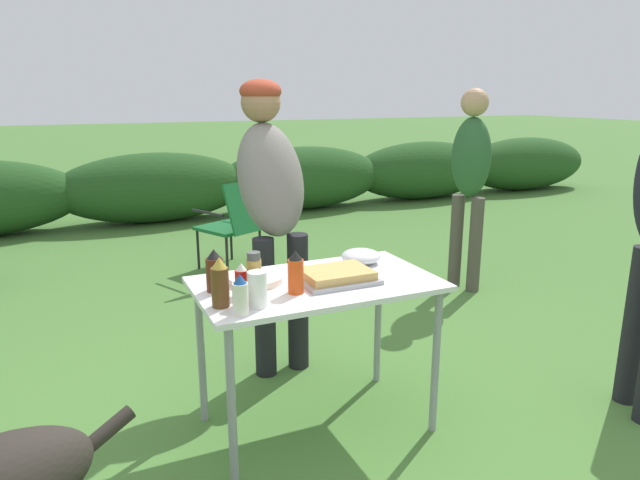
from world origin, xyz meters
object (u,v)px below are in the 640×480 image
at_px(mayo_bottle, 240,296).
at_px(standing_person_in_red_jacket, 271,193).
at_px(plate_stack, 256,279).
at_px(bbq_sauce_bottle, 215,271).
at_px(mixing_bowl, 361,256).
at_px(food_tray, 336,276).
at_px(paper_cup_stack, 257,289).
at_px(ketchup_bottle, 242,280).
at_px(hot_sauce_bottle, 296,273).
at_px(folding_table, 316,297).
at_px(beer_bottle, 220,283).
at_px(spice_jar, 254,277).
at_px(camp_chair_green_behind_table, 236,220).
at_px(standing_person_in_gray_fleece, 470,170).

distance_m(mayo_bottle, standing_person_in_red_jacket, 1.10).
bearing_deg(plate_stack, bbq_sauce_bottle, -170.12).
height_order(plate_stack, mixing_bowl, mixing_bowl).
distance_m(food_tray, standing_person_in_red_jacket, 0.81).
distance_m(paper_cup_stack, mayo_bottle, 0.10).
bearing_deg(paper_cup_stack, ketchup_bottle, 97.60).
bearing_deg(paper_cup_stack, bbq_sauce_bottle, 112.86).
height_order(paper_cup_stack, ketchup_bottle, paper_cup_stack).
relative_size(hot_sauce_bottle, bbq_sauce_bottle, 1.01).
height_order(folding_table, bbq_sauce_bottle, bbq_sauce_bottle).
relative_size(ketchup_bottle, mayo_bottle, 0.87).
bearing_deg(beer_bottle, ketchup_bottle, 37.89).
relative_size(folding_table, bbq_sauce_bottle, 5.84).
distance_m(mixing_bowl, hot_sauce_bottle, 0.55).
height_order(folding_table, paper_cup_stack, paper_cup_stack).
height_order(food_tray, mixing_bowl, mixing_bowl).
bearing_deg(hot_sauce_bottle, mixing_bowl, 30.87).
distance_m(spice_jar, bbq_sauce_bottle, 0.22).
height_order(food_tray, beer_bottle, beer_bottle).
distance_m(mixing_bowl, camp_chair_green_behind_table, 2.43).
xyz_separation_m(food_tray, hot_sauce_bottle, (-0.23, -0.07, 0.06)).
distance_m(folding_table, standing_person_in_gray_fleece, 2.37).
bearing_deg(food_tray, folding_table, 156.91).
xyz_separation_m(mayo_bottle, standing_person_in_red_jacket, (0.48, 0.97, 0.21)).
relative_size(paper_cup_stack, mayo_bottle, 0.90).
bearing_deg(folding_table, mixing_bowl, 28.29).
distance_m(spice_jar, standing_person_in_red_jacket, 0.94).
relative_size(bbq_sauce_bottle, camp_chair_green_behind_table, 0.23).
bearing_deg(plate_stack, spice_jar, -109.17).
relative_size(paper_cup_stack, camp_chair_green_behind_table, 0.18).
bearing_deg(bbq_sauce_bottle, beer_bottle, -97.63).
bearing_deg(spice_jar, hot_sauce_bottle, 3.37).
bearing_deg(beer_bottle, hot_sauce_bottle, 4.28).
xyz_separation_m(mixing_bowl, standing_person_in_red_jacket, (-0.28, 0.55, 0.26)).
distance_m(mixing_bowl, spice_jar, 0.72).
height_order(mixing_bowl, hot_sauce_bottle, hot_sauce_bottle).
relative_size(plate_stack, mayo_bottle, 1.49).
bearing_deg(standing_person_in_red_jacket, standing_person_in_gray_fleece, 15.29).
bearing_deg(bbq_sauce_bottle, standing_person_in_red_jacket, 52.92).
xyz_separation_m(standing_person_in_red_jacket, standing_person_in_gray_fleece, (1.88, 0.62, -0.05)).
bearing_deg(plate_stack, camp_chair_green_behind_table, 76.15).
xyz_separation_m(paper_cup_stack, beer_bottle, (-0.13, 0.06, 0.02)).
bearing_deg(camp_chair_green_behind_table, bbq_sauce_bottle, -133.57).
distance_m(folding_table, camp_chair_green_behind_table, 2.62).
xyz_separation_m(ketchup_bottle, camp_chair_green_behind_table, (0.72, 2.63, -0.34)).
relative_size(mixing_bowl, camp_chair_green_behind_table, 0.24).
distance_m(plate_stack, ketchup_bottle, 0.18).
bearing_deg(beer_bottle, bbq_sauce_bottle, 82.37).
xyz_separation_m(folding_table, ketchup_bottle, (-0.37, -0.04, 0.15)).
height_order(mixing_bowl, paper_cup_stack, paper_cup_stack).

